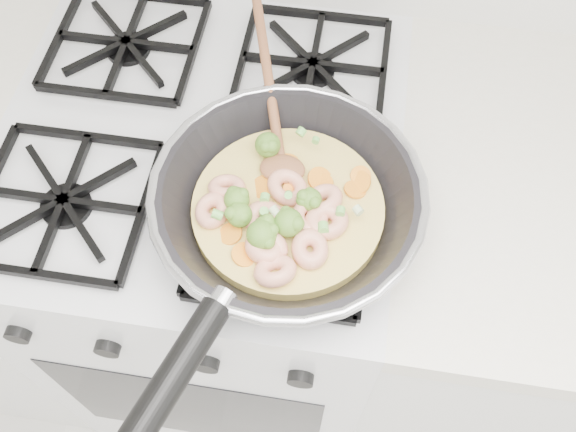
# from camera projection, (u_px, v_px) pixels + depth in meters

# --- Properties ---
(stove) EXTENTS (0.60, 0.60, 0.92)m
(stove) POSITION_uv_depth(u_px,v_px,m) (224.00, 265.00, 1.31)
(stove) COLOR silver
(stove) RESTS_ON ground
(skillet) EXTENTS (0.35, 0.64, 0.11)m
(skillet) POSITION_uv_depth(u_px,v_px,m) (285.00, 207.00, 0.79)
(skillet) COLOR black
(skillet) RESTS_ON stove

